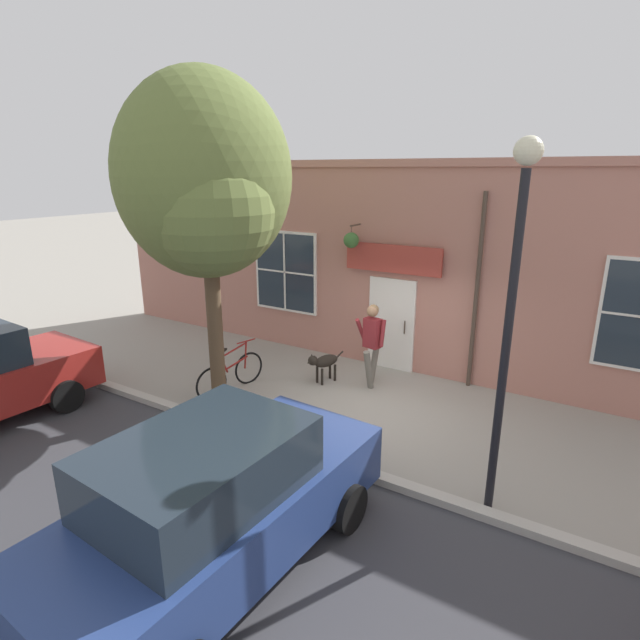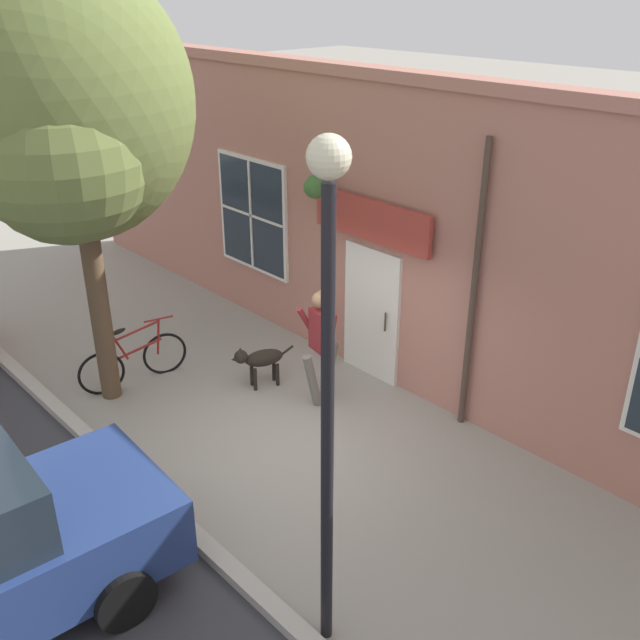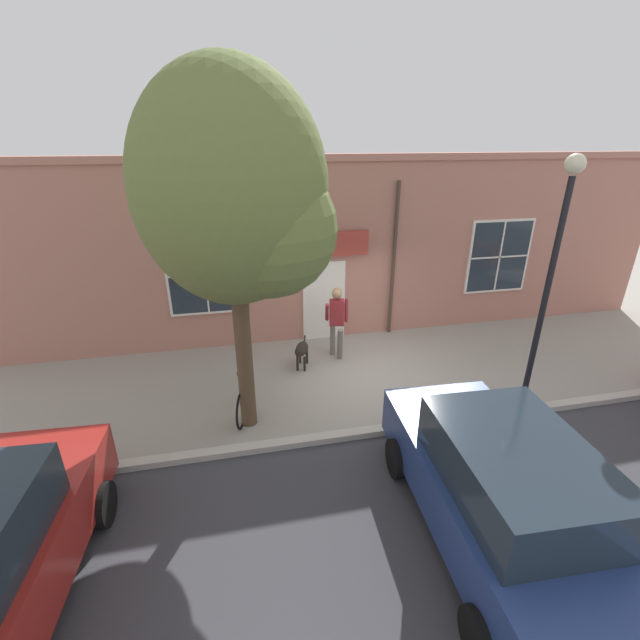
# 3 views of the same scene
# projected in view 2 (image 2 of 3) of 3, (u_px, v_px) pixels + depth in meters

# --- Properties ---
(ground_plane) EXTENTS (90.00, 90.00, 0.00)m
(ground_plane) POSITION_uv_depth(u_px,v_px,m) (288.00, 441.00, 9.69)
(ground_plane) COLOR gray
(storefront_facade) EXTENTS (0.95, 18.00, 4.61)m
(storefront_facade) POSITION_uv_depth(u_px,v_px,m) (410.00, 241.00, 10.12)
(storefront_facade) COLOR #B27566
(storefront_facade) RESTS_ON ground_plane
(pedestrian_walking) EXTENTS (0.74, 0.61, 1.77)m
(pedestrian_walking) POSITION_uv_depth(u_px,v_px,m) (321.00, 335.00, 10.18)
(pedestrian_walking) COLOR #6B665B
(pedestrian_walking) RESTS_ON ground_plane
(dog_on_leash) EXTENTS (0.97, 0.46, 0.71)m
(dog_on_leash) POSITION_uv_depth(u_px,v_px,m) (260.00, 359.00, 10.80)
(dog_on_leash) COLOR black
(dog_on_leash) RESTS_ON ground_plane
(street_tree_by_curb) EXTENTS (3.24, 2.99, 6.06)m
(street_tree_by_curb) POSITION_uv_depth(u_px,v_px,m) (68.00, 115.00, 8.86)
(street_tree_by_curb) COLOR brown
(street_tree_by_curb) RESTS_ON ground_plane
(leaning_bicycle) EXTENTS (1.73, 0.31, 1.00)m
(leaning_bicycle) POSITION_uv_depth(u_px,v_px,m) (134.00, 361.00, 10.95)
(leaning_bicycle) COLOR black
(leaning_bicycle) RESTS_ON ground_plane
(street_lamp) EXTENTS (0.32, 0.32, 4.74)m
(street_lamp) POSITION_uv_depth(u_px,v_px,m) (328.00, 348.00, 5.50)
(street_lamp) COLOR black
(street_lamp) RESTS_ON ground_plane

